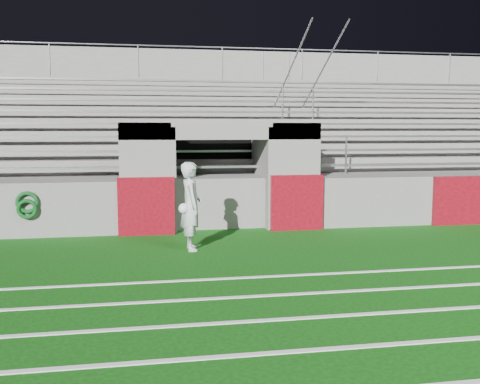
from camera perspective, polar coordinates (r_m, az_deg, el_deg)
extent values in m
plane|color=#0C450B|center=(9.94, 0.65, -7.54)|extent=(90.00, 90.00, 0.00)
cube|color=white|center=(6.25, 7.66, -16.37)|extent=(28.00, 0.09, 0.01)
cube|color=white|center=(7.14, 5.18, -13.33)|extent=(28.00, 0.09, 0.01)
cube|color=white|center=(8.06, 3.30, -10.95)|extent=(28.00, 0.09, 0.01)
cube|color=white|center=(8.99, 1.83, -9.05)|extent=(28.00, 0.09, 0.01)
cube|color=slate|center=(13.02, -10.01, 1.56)|extent=(1.20, 1.00, 2.60)
cube|color=slate|center=(13.50, 5.46, 1.81)|extent=(1.20, 1.00, 2.60)
cube|color=black|center=(14.82, -3.02, 2.08)|extent=(2.60, 0.20, 2.50)
cube|color=slate|center=(13.64, -7.27, 1.63)|extent=(0.10, 2.20, 2.50)
cube|color=slate|center=(13.93, 2.23, 1.78)|extent=(0.10, 2.20, 2.50)
cube|color=slate|center=(13.09, -2.15, 6.51)|extent=(4.80, 1.00, 0.40)
cube|color=slate|center=(16.96, -3.89, 2.32)|extent=(26.00, 8.00, 0.20)
cube|color=slate|center=(17.02, -3.87, 0.22)|extent=(26.00, 8.00, 1.05)
cube|color=#590710|center=(12.54, -9.95, -1.51)|extent=(1.30, 0.15, 1.35)
cube|color=#590710|center=(13.04, 6.08, -1.13)|extent=(1.30, 0.15, 1.35)
cube|color=#590710|center=(15.03, 23.58, -0.81)|extent=(2.20, 0.15, 1.25)
cube|color=gray|center=(14.04, -2.65, 2.72)|extent=(23.00, 0.28, 0.06)
cube|color=slate|center=(14.88, -3.06, 2.83)|extent=(24.00, 0.75, 0.38)
cube|color=gray|center=(14.76, -3.02, 4.39)|extent=(23.00, 0.28, 0.06)
cube|color=slate|center=(15.62, -3.39, 3.71)|extent=(24.00, 0.75, 0.76)
cube|color=gray|center=(15.50, -3.37, 5.91)|extent=(23.00, 0.28, 0.06)
cube|color=slate|center=(16.35, -3.70, 4.51)|extent=(24.00, 0.75, 1.14)
cube|color=gray|center=(16.24, -3.68, 7.28)|extent=(23.00, 0.28, 0.06)
cube|color=slate|center=(17.09, -3.98, 5.24)|extent=(24.00, 0.75, 1.52)
cube|color=gray|center=(17.00, -3.97, 8.54)|extent=(23.00, 0.28, 0.06)
cube|color=slate|center=(17.83, -4.23, 5.91)|extent=(24.00, 0.75, 1.90)
cube|color=gray|center=(17.76, -4.23, 9.68)|extent=(23.00, 0.28, 0.06)
cube|color=slate|center=(18.58, -4.47, 6.53)|extent=(24.00, 0.75, 2.28)
cube|color=gray|center=(18.52, -4.48, 10.74)|extent=(23.00, 0.28, 0.06)
cube|color=slate|center=(19.33, -4.69, 7.10)|extent=(24.00, 0.75, 2.66)
cube|color=gray|center=(19.30, -4.70, 11.70)|extent=(23.00, 0.28, 0.06)
cube|color=slate|center=(20.00, -4.87, 7.27)|extent=(26.00, 0.60, 5.29)
cylinder|color=#A5A8AD|center=(14.29, 7.51, 3.87)|extent=(0.05, 0.05, 1.00)
cylinder|color=#A5A8AD|center=(17.18, 4.56, 9.45)|extent=(0.05, 0.05, 1.00)
cylinder|color=#A5A8AD|center=(20.21, 2.42, 13.37)|extent=(0.05, 0.05, 1.00)
cylinder|color=#A5A8AD|center=(17.21, 4.58, 11.11)|extent=(0.05, 6.02, 3.08)
cylinder|color=#A5A8AD|center=(14.62, 11.26, 3.86)|extent=(0.05, 0.05, 1.00)
cylinder|color=#A5A8AD|center=(17.45, 7.78, 9.36)|extent=(0.05, 0.05, 1.00)
cylinder|color=#A5A8AD|center=(20.45, 5.24, 13.28)|extent=(0.05, 0.05, 1.00)
cylinder|color=#A5A8AD|center=(17.48, 7.81, 11.00)|extent=(0.05, 6.02, 3.08)
cylinder|color=#A5A8AD|center=(20.03, -19.65, 13.20)|extent=(0.05, 0.05, 1.10)
cylinder|color=#A5A8AD|center=(19.77, -10.80, 13.56)|extent=(0.05, 0.05, 1.10)
cylinder|color=#A5A8AD|center=(19.96, -1.91, 13.61)|extent=(0.05, 0.05, 1.10)
cylinder|color=#A5A8AD|center=(20.59, 6.62, 13.36)|extent=(0.05, 0.05, 1.10)
cylinder|color=#A5A8AD|center=(21.62, 14.47, 12.87)|extent=(0.05, 0.05, 1.10)
cylinder|color=#A5A8AD|center=(23.00, 21.45, 12.24)|extent=(0.05, 0.05, 1.10)
cylinder|color=#A5A8AD|center=(19.92, -4.87, 15.20)|extent=(24.00, 0.05, 0.05)
imported|color=#B9BFC3|center=(10.87, -5.22, -1.51)|extent=(0.46, 0.68, 1.80)
sphere|color=white|center=(10.76, -6.03, -1.76)|extent=(0.21, 0.21, 0.21)
torus|color=#0E4719|center=(12.80, -21.76, -1.04)|extent=(0.51, 0.09, 0.51)
torus|color=#0D4316|center=(12.77, -21.77, -1.70)|extent=(0.45, 0.09, 0.45)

